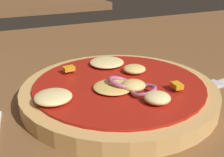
# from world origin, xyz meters

# --- Properties ---
(dining_table) EXTENTS (1.35, 0.94, 0.03)m
(dining_table) POSITION_xyz_m (0.00, 0.00, 0.02)
(dining_table) COLOR brown
(dining_table) RESTS_ON ground
(pizza) EXTENTS (0.24, 0.24, 0.04)m
(pizza) POSITION_xyz_m (-0.06, 0.01, 0.04)
(pizza) COLOR tan
(pizza) RESTS_ON dining_table
(background_table) EXTENTS (0.75, 0.61, 0.03)m
(background_table) POSITION_xyz_m (-0.05, 1.14, 0.02)
(background_table) COLOR brown
(background_table) RESTS_ON ground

